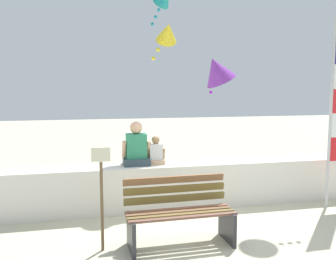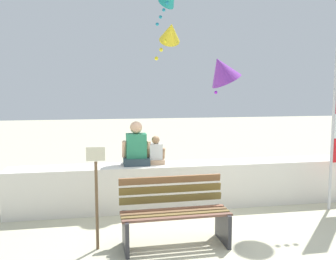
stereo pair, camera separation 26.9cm
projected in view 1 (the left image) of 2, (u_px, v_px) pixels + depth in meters
The scene contains 8 objects.
ground_plane at pixel (212, 233), 5.35m from camera, with size 40.00×40.00×0.00m, color #BFBB9C.
seawall_ledge at pixel (189, 184), 6.54m from camera, with size 6.20×0.56×0.78m, color silver.
park_bench at pixel (179, 214), 4.94m from camera, with size 1.46×0.64×0.88m.
person_adult at pixel (136, 148), 6.30m from camera, with size 0.49×0.36×0.76m.
person_child at pixel (156, 153), 6.39m from camera, with size 0.32×0.24×0.50m.
kite_purple at pixel (217, 70), 8.81m from camera, with size 1.05×0.89×1.02m.
kite_yellow at pixel (167, 33), 7.63m from camera, with size 0.56×0.60×0.88m.
sign_post at pixel (102, 190), 4.68m from camera, with size 0.24×0.04×1.36m.
Camera 1 is at (-1.76, -4.87, 2.11)m, focal length 39.15 mm.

